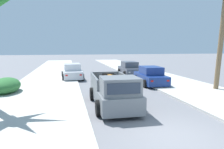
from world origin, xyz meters
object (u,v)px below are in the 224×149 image
object	(u,v)px
pickup_truck	(113,92)
hedge_bush	(6,86)
car_left_mid	(72,72)
car_left_near	(150,76)
car_right_near	(130,69)

from	to	relation	value
pickup_truck	hedge_bush	world-z (taller)	pickup_truck
pickup_truck	hedge_bush	bearing A→B (deg)	145.34
car_left_mid	car_left_near	bearing A→B (deg)	-35.33
pickup_truck	car_left_mid	distance (m)	10.40
car_left_mid	hedge_bush	bearing A→B (deg)	-128.56
hedge_bush	car_right_near	bearing A→B (deg)	32.79
car_right_near	pickup_truck	bearing A→B (deg)	-111.18
pickup_truck	car_right_near	world-z (taller)	pickup_truck
hedge_bush	car_left_mid	bearing A→B (deg)	51.44
car_right_near	car_left_mid	distance (m)	6.56
car_left_near	car_right_near	world-z (taller)	same
pickup_truck	car_left_near	bearing A→B (deg)	51.45
car_left_near	car_right_near	bearing A→B (deg)	90.22
car_left_near	hedge_bush	xyz separation A→B (m)	(-11.01, -1.16, -0.16)
car_right_near	hedge_bush	size ratio (longest dim) A/B	1.53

